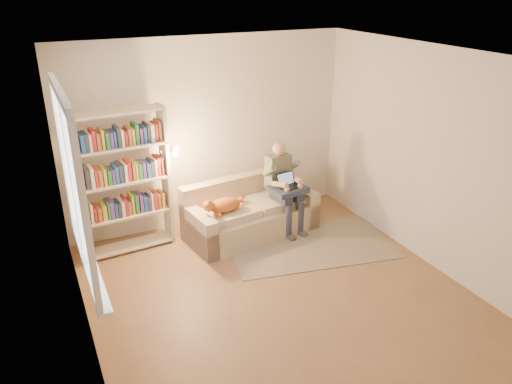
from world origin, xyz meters
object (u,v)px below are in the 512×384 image
sofa (250,214)px  laptop (283,184)px  cat (226,204)px  bookshelf (125,176)px  person (283,182)px

sofa → laptop: size_ratio=6.37×
cat → laptop: bearing=-8.7°
sofa → bookshelf: (-1.58, 0.25, 0.75)m
cat → laptop: laptop is taller
person → laptop: (-0.06, -0.11, 0.02)m
person → cat: person is taller
person → cat: (-0.88, -0.09, -0.12)m
person → bookshelf: 2.09m
sofa → bookshelf: bookshelf is taller
laptop → person: bearing=52.8°
sofa → bookshelf: bearing=163.4°
person → cat: size_ratio=1.93×
sofa → cat: bearing=-165.3°
sofa → cat: (-0.41, -0.17, 0.31)m
person → bookshelf: bearing=163.2°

